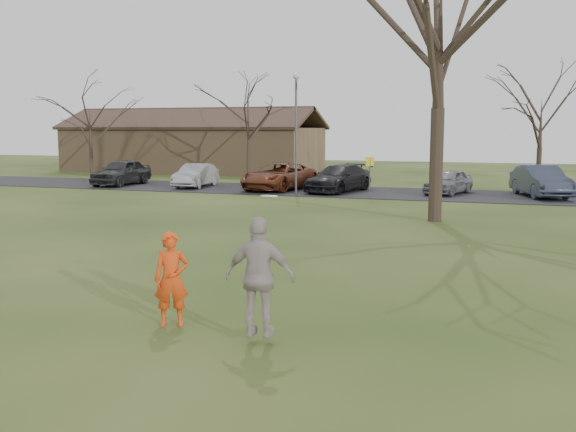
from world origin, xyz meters
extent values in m
plane|color=#1E380F|center=(0.00, 0.00, 0.00)|extent=(120.00, 120.00, 0.00)
cube|color=black|center=(0.00, 25.00, 0.02)|extent=(62.00, 6.50, 0.04)
imported|color=#E64413|center=(-0.83, 0.16, 0.83)|extent=(0.72, 0.62, 1.66)
imported|color=#27272A|center=(-17.86, 24.44, 0.83)|extent=(1.96, 4.68, 1.58)
imported|color=#A1A0A6|center=(-12.97, 24.74, 0.72)|extent=(1.79, 4.22, 1.35)
imported|color=#612A16|center=(-7.73, 24.71, 0.79)|extent=(3.40, 5.76, 1.50)
imported|color=black|center=(-4.27, 24.68, 0.77)|extent=(3.15, 5.37, 1.46)
imported|color=slate|center=(1.49, 25.37, 0.69)|extent=(2.56, 4.08, 1.29)
imported|color=#32384B|center=(6.00, 25.42, 0.83)|extent=(3.10, 5.09, 1.58)
imported|color=#AF9F9D|center=(1.02, -0.31, 1.11)|extent=(1.18, 0.58, 1.94)
cylinder|color=white|center=(1.13, -0.15, 2.39)|extent=(0.27, 0.27, 0.07)
cube|color=#8C6D4C|center=(-20.00, 38.00, 1.75)|extent=(20.00, 8.00, 3.50)
cube|color=#33231C|center=(-20.00, 35.95, 4.25)|extent=(20.60, 4.40, 1.78)
cube|color=#33231C|center=(-20.00, 40.05, 4.25)|extent=(20.60, 4.40, 1.78)
cube|color=#38281E|center=(-20.00, 38.00, 4.95)|extent=(20.60, 0.45, 0.20)
cylinder|color=#47474C|center=(-6.00, 22.50, 3.00)|extent=(0.12, 0.12, 6.00)
sphere|color=beige|center=(-6.00, 22.50, 6.10)|extent=(0.34, 0.34, 0.34)
cylinder|color=#47474C|center=(-2.00, 22.00, 1.00)|extent=(0.06, 0.06, 2.00)
cube|color=yellow|center=(-2.00, 22.00, 1.85)|extent=(0.35, 0.35, 0.45)
camera|label=1|loc=(4.80, -9.78, 3.45)|focal=40.85mm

